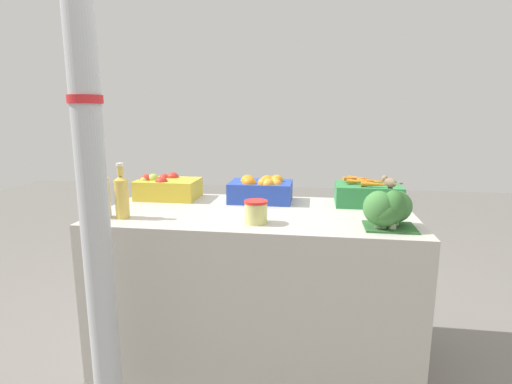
% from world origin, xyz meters
% --- Properties ---
extents(ground_plane, '(10.00, 10.00, 0.00)m').
position_xyz_m(ground_plane, '(0.00, 0.00, 0.00)').
color(ground_plane, slate).
extents(market_table, '(1.59, 0.78, 0.80)m').
position_xyz_m(market_table, '(0.00, 0.00, 0.40)').
color(market_table, '#B7B2A8').
rests_on(market_table, ground_plane).
extents(support_pole, '(0.12, 0.12, 2.65)m').
position_xyz_m(support_pole, '(-0.53, -0.62, 1.32)').
color(support_pole, '#B7BABF').
rests_on(support_pole, ground_plane).
extents(apple_crate, '(0.35, 0.24, 0.15)m').
position_xyz_m(apple_crate, '(-0.57, 0.23, 0.87)').
color(apple_crate, gold).
rests_on(apple_crate, market_table).
extents(orange_crate, '(0.35, 0.24, 0.15)m').
position_xyz_m(orange_crate, '(-0.00, 0.23, 0.87)').
color(orange_crate, '#2847B7').
rests_on(orange_crate, market_table).
extents(carrot_crate, '(0.35, 0.24, 0.15)m').
position_xyz_m(carrot_crate, '(0.59, 0.23, 0.87)').
color(carrot_crate, '#2D8442').
rests_on(carrot_crate, market_table).
extents(broccoli_pile, '(0.23, 0.20, 0.18)m').
position_xyz_m(broccoli_pile, '(0.61, -0.23, 0.89)').
color(broccoli_pile, '#2D602D').
rests_on(broccoli_pile, market_table).
extents(juice_bottle_cloudy, '(0.07, 0.07, 0.28)m').
position_xyz_m(juice_bottle_cloudy, '(-0.71, -0.23, 0.92)').
color(juice_bottle_cloudy, beige).
rests_on(juice_bottle_cloudy, market_table).
extents(juice_bottle_golden, '(0.07, 0.07, 0.27)m').
position_xyz_m(juice_bottle_golden, '(-0.61, -0.23, 0.92)').
color(juice_bottle_golden, gold).
rests_on(juice_bottle_golden, market_table).
extents(pickle_jar, '(0.11, 0.11, 0.11)m').
position_xyz_m(pickle_jar, '(0.03, -0.23, 0.86)').
color(pickle_jar, '#D1CC75').
rests_on(pickle_jar, market_table).
extents(sparrow_bird, '(0.07, 0.13, 0.05)m').
position_xyz_m(sparrow_bird, '(0.62, -0.21, 1.01)').
color(sparrow_bird, '#4C3D2D').
rests_on(sparrow_bird, broccoli_pile).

